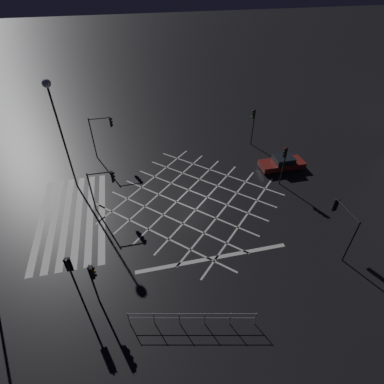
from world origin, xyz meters
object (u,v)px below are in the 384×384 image
traffic_light_se_cross (93,277)px  traffic_light_ne_main (342,218)px  traffic_light_sw_cross (102,128)px  waiting_car (282,163)px  traffic_light_median_north (284,158)px  street_lamp_east (54,110)px  traffic_light_median_south (104,182)px  traffic_light_se_main (71,271)px  traffic_light_nw_cross (253,120)px

traffic_light_se_cross → traffic_light_ne_main: bearing=3.0°
traffic_light_sw_cross → waiting_car: (5.95, 16.07, -2.51)m
traffic_light_median_north → waiting_car: size_ratio=0.90×
street_lamp_east → traffic_light_ne_main: bearing=58.1°
traffic_light_sw_cross → traffic_light_se_cross: 16.48m
traffic_light_median_south → traffic_light_sw_cross: (-8.04, -0.03, 0.51)m
traffic_light_se_main → traffic_light_ne_main: size_ratio=0.99×
traffic_light_nw_cross → traffic_light_se_cross: traffic_light_nw_cross is taller
traffic_light_median_north → traffic_light_nw_cross: bearing=-91.2°
traffic_light_nw_cross → traffic_light_ne_main: size_ratio=1.11×
traffic_light_nw_cross → traffic_light_se_cross: (15.47, -15.46, -0.51)m
traffic_light_median_south → traffic_light_median_north: size_ratio=0.94×
traffic_light_median_south → street_lamp_east: (-3.53, -2.73, 4.45)m
traffic_light_median_south → traffic_light_nw_cross: size_ratio=0.89×
traffic_light_se_cross → traffic_light_median_south: bearing=85.9°
traffic_light_median_south → traffic_light_median_north: 14.70m
traffic_light_ne_main → traffic_light_nw_cross: bearing=0.9°
traffic_light_se_main → waiting_car: traffic_light_se_main is taller
traffic_light_se_cross → waiting_car: (-10.50, 16.65, -1.75)m
traffic_light_ne_main → waiting_car: size_ratio=0.85×
traffic_light_median_south → traffic_light_se_main: (7.85, -1.75, -0.04)m
traffic_light_sw_cross → waiting_car: bearing=-20.3°
traffic_light_se_main → traffic_light_ne_main: bearing=-89.1°
traffic_light_median_south → traffic_light_se_main: 8.04m
traffic_light_se_cross → waiting_car: 19.76m
traffic_light_median_south → waiting_car: 16.30m
traffic_light_sw_cross → traffic_light_median_north: 16.85m
traffic_light_nw_cross → traffic_light_se_cross: 21.87m
traffic_light_sw_cross → traffic_light_median_south: bearing=-89.8°
traffic_light_se_main → waiting_car: size_ratio=0.85×
traffic_light_median_south → traffic_light_sw_cross: bearing=90.2°
traffic_light_sw_cross → traffic_light_nw_cross: size_ratio=1.07×
traffic_light_se_cross → traffic_light_se_main: bearing=154.0°
traffic_light_se_main → traffic_light_median_north: bearing=-64.9°
traffic_light_ne_main → street_lamp_east: size_ratio=0.38×
traffic_light_median_south → waiting_car: traffic_light_median_south is taller
waiting_car → traffic_light_median_south: bearing=7.4°
traffic_light_median_north → traffic_light_se_cross: 17.40m
street_lamp_east → traffic_light_nw_cross: bearing=101.4°
traffic_light_ne_main → traffic_light_se_cross: bearing=93.0°
traffic_light_median_south → traffic_light_median_north: traffic_light_median_north is taller
traffic_light_median_south → traffic_light_se_main: bearing=-102.6°
traffic_light_se_main → traffic_light_nw_cross: size_ratio=0.90×
traffic_light_median_north → waiting_car: bearing=-121.1°
traffic_light_sw_cross → waiting_car: size_ratio=1.01×
traffic_light_sw_cross → traffic_light_ne_main: size_ratio=1.18×
traffic_light_median_south → traffic_light_median_north: bearing=-0.6°
traffic_light_nw_cross → traffic_light_sw_cross: bearing=-3.8°
traffic_light_sw_cross → street_lamp_east: street_lamp_east is taller
traffic_light_nw_cross → street_lamp_east: size_ratio=0.43×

